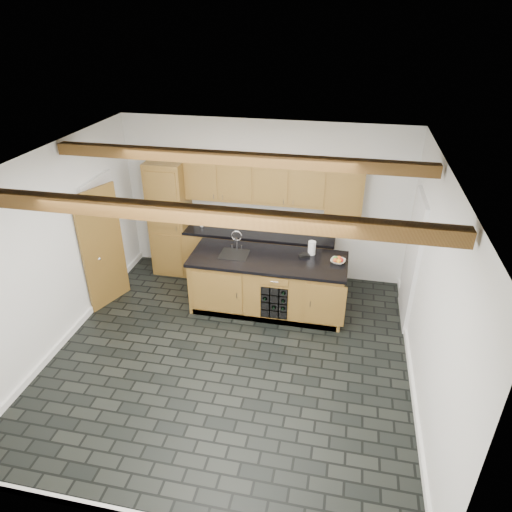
# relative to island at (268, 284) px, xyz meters

# --- Properties ---
(ground) EXTENTS (5.00, 5.00, 0.00)m
(ground) POSITION_rel_island_xyz_m (-0.31, -1.28, -0.46)
(ground) COLOR black
(ground) RESTS_ON ground
(room_shell) EXTENTS (5.01, 5.00, 5.00)m
(room_shell) POSITION_rel_island_xyz_m (-0.39, -0.75, 1.06)
(room_shell) COLOR white
(room_shell) RESTS_ON ground
(back_cabinetry) EXTENTS (3.65, 0.62, 2.20)m
(back_cabinetry) POSITION_rel_island_xyz_m (-0.68, 0.95, 0.51)
(back_cabinetry) COLOR olive
(back_cabinetry) RESTS_ON ground
(island) EXTENTS (2.48, 0.96, 0.93)m
(island) POSITION_rel_island_xyz_m (0.00, 0.00, 0.00)
(island) COLOR olive
(island) RESTS_ON ground
(faucet) EXTENTS (0.45, 0.40, 0.34)m
(faucet) POSITION_rel_island_xyz_m (-0.56, 0.05, 0.50)
(faucet) COLOR black
(faucet) RESTS_ON island
(kitchen_scale) EXTENTS (0.19, 0.15, 0.05)m
(kitchen_scale) POSITION_rel_island_xyz_m (0.54, 0.16, 0.49)
(kitchen_scale) COLOR black
(kitchen_scale) RESTS_ON island
(fruit_bowl) EXTENTS (0.26, 0.26, 0.05)m
(fruit_bowl) POSITION_rel_island_xyz_m (1.07, 0.07, 0.49)
(fruit_bowl) COLOR silver
(fruit_bowl) RESTS_ON island
(fruit_cluster) EXTENTS (0.16, 0.17, 0.07)m
(fruit_cluster) POSITION_rel_island_xyz_m (1.07, 0.07, 0.52)
(fruit_cluster) COLOR #AE2017
(fruit_cluster) RESTS_ON fruit_bowl
(paper_towel) EXTENTS (0.12, 0.12, 0.22)m
(paper_towel) POSITION_rel_island_xyz_m (0.64, 0.27, 0.58)
(paper_towel) COLOR white
(paper_towel) RESTS_ON island
(mug) EXTENTS (0.10, 0.10, 0.08)m
(mug) POSITION_rel_island_xyz_m (-1.38, 0.91, 0.51)
(mug) COLOR white
(mug) RESTS_ON back_cabinetry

